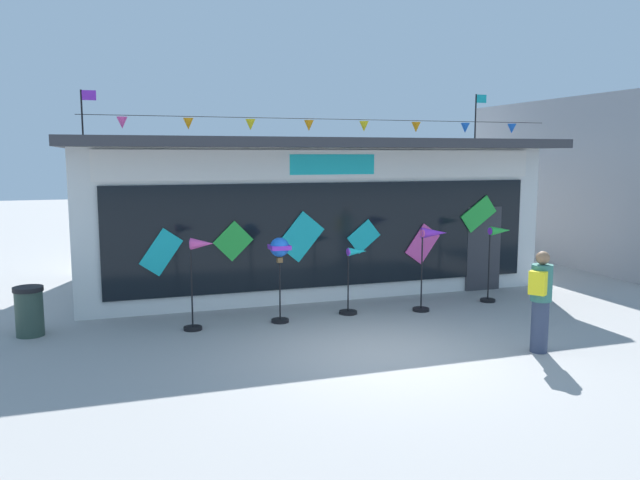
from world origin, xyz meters
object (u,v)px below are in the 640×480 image
at_px(wind_spinner_far_left, 199,266).
at_px(wind_spinner_center_left, 353,276).
at_px(wind_spinner_right, 497,247).
at_px(person_near_camera, 541,299).
at_px(trash_bin, 29,311).
at_px(wind_spinner_left, 280,255).
at_px(wind_spinner_center_right, 431,249).
at_px(kite_shop_building, 300,211).

xyz_separation_m(wind_spinner_far_left, wind_spinner_center_left, (3.12, 0.20, -0.41)).
relative_size(wind_spinner_far_left, wind_spinner_right, 1.02).
distance_m(person_near_camera, trash_bin, 8.85).
bearing_deg(wind_spinner_left, trash_bin, 173.23).
relative_size(wind_spinner_far_left, wind_spinner_left, 1.04).
distance_m(wind_spinner_center_left, wind_spinner_center_right, 1.72).
distance_m(kite_shop_building, trash_bin, 6.97).
bearing_deg(wind_spinner_center_left, wind_spinner_right, 0.39).
bearing_deg(wind_spinner_right, wind_spinner_center_right, -171.11).
distance_m(wind_spinner_center_left, wind_spinner_right, 3.43).
bearing_deg(wind_spinner_center_right, wind_spinner_far_left, 179.30).
height_order(wind_spinner_center_left, wind_spinner_center_right, wind_spinner_center_right).
bearing_deg(wind_spinner_left, wind_spinner_far_left, -179.68).
bearing_deg(kite_shop_building, wind_spinner_right, -45.81).
bearing_deg(wind_spinner_far_left, person_near_camera, -31.87).
bearing_deg(wind_spinner_center_left, wind_spinner_far_left, -176.39).
distance_m(kite_shop_building, wind_spinner_far_left, 4.90).
height_order(wind_spinner_right, person_near_camera, person_near_camera).
xyz_separation_m(kite_shop_building, wind_spinner_left, (-1.53, -3.76, -0.49)).
height_order(wind_spinner_center_right, trash_bin, wind_spinner_center_right).
bearing_deg(person_near_camera, kite_shop_building, -18.57).
xyz_separation_m(wind_spinner_far_left, wind_spinner_left, (1.54, 0.01, 0.12)).
xyz_separation_m(wind_spinner_right, trash_bin, (-9.48, 0.32, -0.76)).
xyz_separation_m(kite_shop_building, wind_spinner_center_right, (1.68, -3.83, -0.51)).
xyz_separation_m(wind_spinner_center_right, wind_spinner_right, (1.78, 0.28, -0.08)).
xyz_separation_m(kite_shop_building, wind_spinner_far_left, (-3.07, -3.77, -0.62)).
distance_m(wind_spinner_far_left, person_near_camera, 5.99).
relative_size(wind_spinner_left, person_near_camera, 0.99).
relative_size(wind_spinner_center_left, wind_spinner_right, 0.81).
xyz_separation_m(wind_spinner_center_left, wind_spinner_right, (3.40, 0.02, 0.44)).
bearing_deg(wind_spinner_far_left, trash_bin, 169.62).
distance_m(wind_spinner_left, wind_spinner_center_left, 1.69).
bearing_deg(kite_shop_building, wind_spinner_left, -112.18).
relative_size(kite_shop_building, wind_spinner_right, 6.59).
relative_size(wind_spinner_far_left, wind_spinner_center_right, 0.99).
bearing_deg(trash_bin, wind_spinner_far_left, -10.38).
xyz_separation_m(wind_spinner_far_left, wind_spinner_center_right, (4.75, -0.06, 0.11)).
height_order(wind_spinner_far_left, person_near_camera, wind_spinner_far_left).
relative_size(wind_spinner_left, wind_spinner_center_left, 1.21).
height_order(wind_spinner_center_right, person_near_camera, wind_spinner_center_right).
xyz_separation_m(wind_spinner_left, person_near_camera, (3.54, -3.17, -0.43)).
distance_m(wind_spinner_right, person_near_camera, 3.69).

